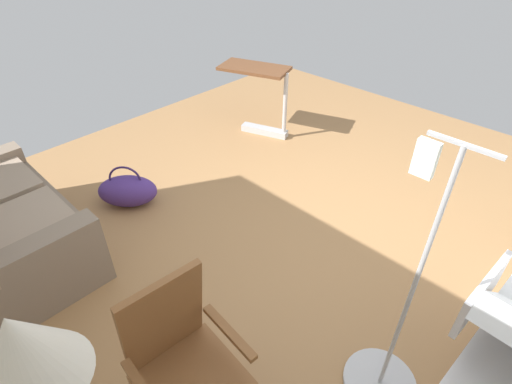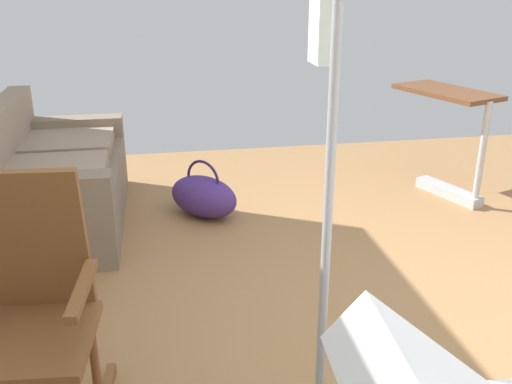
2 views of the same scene
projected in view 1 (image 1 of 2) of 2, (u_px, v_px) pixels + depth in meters
ground_plane at (315, 238)px, 3.47m from camera, size 6.47×6.47×0.00m
couch at (4, 228)px, 3.12m from camera, size 1.60×0.86×0.85m
rocking_chair at (183, 365)px, 2.00m from camera, size 0.80×0.54×1.05m
floor_lamp at (34, 368)px, 1.22m from camera, size 0.34×0.34×1.48m
overbed_table at (261, 93)px, 4.74m from camera, size 0.89×0.65×0.84m
duffel_bag at (128, 191)px, 3.78m from camera, size 0.62×0.62×0.43m
iv_pole at (386, 360)px, 2.29m from camera, size 0.44×0.44×1.69m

